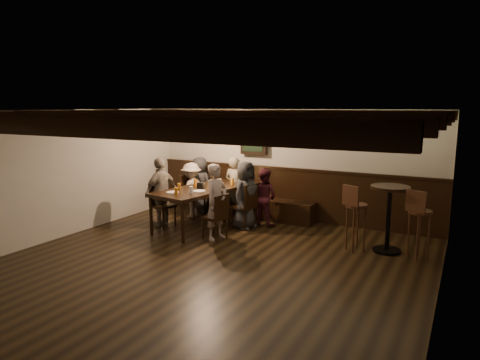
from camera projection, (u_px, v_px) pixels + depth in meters
The scene contains 27 objects.
room at pixel (250, 178), 8.40m from camera, with size 7.00×7.00×7.00m.
dining_table at pixel (203, 191), 8.72m from camera, with size 1.30×2.30×0.82m.
chair_left_near at pixel (193, 204), 9.58m from camera, with size 0.50×0.50×0.95m.
chair_left_far at pixel (163, 213), 8.87m from camera, with size 0.47×0.47×0.91m.
chair_right_near at pixel (244, 214), 8.72m from camera, with size 0.48×0.48×0.92m.
chair_right_far at pixel (216, 225), 8.02m from camera, with size 0.44×0.44×0.85m.
person_bench_left at pixel (200, 185), 9.97m from camera, with size 0.64×0.41×1.30m, color #2B2A2D.
person_bench_centre at pixel (234, 187), 9.55m from camera, with size 0.50×0.33×1.36m, color gray.
person_bench_right at pixel (264, 197), 8.91m from camera, with size 0.58×0.45×1.19m, color #4E1A25.
person_left_near at pixel (191, 190), 9.54m from camera, with size 0.79×0.46×1.23m, color #AC9B92.
person_left_far at pixel (161, 192), 8.82m from camera, with size 0.84×0.35×1.43m, color gray.
person_right_near at pixel (245, 195), 8.63m from camera, with size 0.67×0.44×1.38m, color #2A2A2C.
person_right_far at pixel (217, 202), 7.92m from camera, with size 0.52×0.34×1.42m, color #A08F87.
pint_a at pixel (215, 179), 9.41m from camera, with size 0.07×0.07×0.14m, color #BF7219.
pint_b at pixel (232, 182), 9.05m from camera, with size 0.07×0.07×0.14m, color #BF7219.
pint_c at pixel (195, 182), 8.95m from camera, with size 0.07×0.07×0.14m, color #BF7219.
pint_d at pixel (220, 185), 8.67m from camera, with size 0.07×0.07×0.14m, color silver.
pint_e at pixel (179, 187), 8.47m from camera, with size 0.07×0.07×0.14m, color #BF7219.
pint_f at pixel (191, 190), 8.14m from camera, with size 0.07×0.07×0.14m, color silver.
pint_g at pixel (176, 191), 8.03m from camera, with size 0.07×0.07×0.14m, color #BF7219.
plate_near at pixel (173, 192), 8.24m from camera, with size 0.24×0.24×0.01m, color white.
plate_far at pixel (199, 191), 8.36m from camera, with size 0.24×0.24×0.01m, color white.
condiment_caddy at pixel (201, 186), 8.65m from camera, with size 0.15×0.10×0.12m, color black.
candle at pixel (217, 185), 8.86m from camera, with size 0.05×0.05×0.05m, color beige.
high_top_table at pixel (389, 209), 7.21m from camera, with size 0.65×0.65×1.15m.
bar_stool_left at pixel (355, 226), 7.32m from camera, with size 0.41×0.42×1.16m.
bar_stool_right at pixel (418, 234), 6.89m from camera, with size 0.40×0.42×1.16m.
Camera 1 is at (3.46, -5.17, 2.46)m, focal length 32.00 mm.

